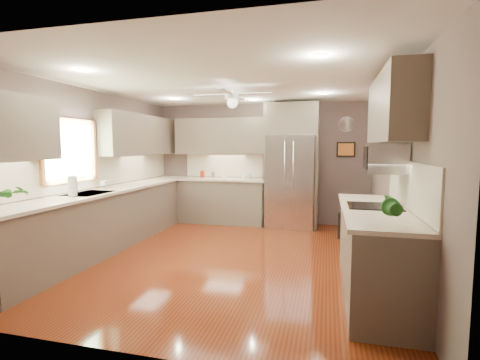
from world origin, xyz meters
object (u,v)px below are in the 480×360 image
at_px(potted_plant_left, 15,192).
at_px(bowl, 246,178).
at_px(canister_a, 202,174).
at_px(potted_plant_right, 391,206).
at_px(microwave, 385,158).
at_px(canister_b, 213,175).
at_px(paper_towel, 72,186).
at_px(stool, 351,224).
at_px(refrigerator, 291,168).
at_px(soap_bottle, 105,183).
at_px(canister_c, 224,174).

relative_size(potted_plant_left, bowl, 1.61).
bearing_deg(bowl, canister_a, 176.98).
relative_size(potted_plant_right, microwave, 0.64).
height_order(canister_b, paper_towel, paper_towel).
xyz_separation_m(potted_plant_left, stool, (3.79, 3.24, -0.86)).
bearing_deg(refrigerator, stool, -27.86).
height_order(canister_b, potted_plant_left, potted_plant_left).
bearing_deg(refrigerator, potted_plant_left, -124.82).
distance_m(soap_bottle, bowl, 2.80).
relative_size(potted_plant_right, bowl, 1.75).
bearing_deg(potted_plant_right, stool, 91.50).
relative_size(canister_c, refrigerator, 0.07).
bearing_deg(canister_c, refrigerator, -2.10).
xyz_separation_m(soap_bottle, paper_towel, (0.13, -0.90, 0.05)).
bearing_deg(bowl, canister_b, 178.63).
relative_size(refrigerator, stool, 5.13).
xyz_separation_m(canister_a, microwave, (3.23, -2.78, 0.46)).
bearing_deg(bowl, refrigerator, -1.18).
distance_m(soap_bottle, stool, 4.23).
bearing_deg(canister_c, potted_plant_right, -56.27).
distance_m(canister_b, paper_towel, 3.18).
bearing_deg(potted_plant_left, stool, 40.50).
distance_m(canister_a, stool, 3.20).
relative_size(stool, paper_towel, 1.67).
xyz_separation_m(soap_bottle, microwave, (4.08, -0.62, 0.45)).
height_order(canister_a, potted_plant_right, potted_plant_right).
xyz_separation_m(bowl, microwave, (2.24, -2.73, 0.52)).
bearing_deg(canister_b, canister_a, 172.16).
distance_m(bowl, stool, 2.25).
xyz_separation_m(bowl, paper_towel, (-1.71, -3.01, 0.12)).
height_order(potted_plant_left, bowl, potted_plant_left).
bearing_deg(paper_towel, microwave, 4.03).
height_order(canister_b, stool, canister_b).
height_order(soap_bottle, stool, soap_bottle).
height_order(potted_plant_left, refrigerator, refrigerator).
distance_m(soap_bottle, microwave, 4.15).
height_order(bowl, stool, bowl).
height_order(soap_bottle, potted_plant_right, potted_plant_right).
bearing_deg(refrigerator, paper_towel, -131.33).
bearing_deg(stool, canister_b, 167.18).
bearing_deg(stool, potted_plant_right, -88.50).
bearing_deg(microwave, soap_bottle, 171.36).
height_order(bowl, refrigerator, refrigerator).
bearing_deg(canister_c, soap_bottle, -122.18).
height_order(canister_b, microwave, microwave).
bearing_deg(potted_plant_right, canister_c, 123.73).
bearing_deg(paper_towel, potted_plant_left, -92.72).
bearing_deg(canister_b, soap_bottle, -117.51).
relative_size(canister_c, potted_plant_right, 0.52).
distance_m(potted_plant_left, potted_plant_right, 3.88).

